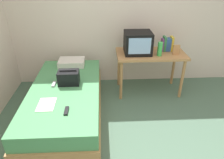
# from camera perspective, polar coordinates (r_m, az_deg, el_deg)

# --- Properties ---
(ground_plane) EXTENTS (8.00, 8.00, 0.00)m
(ground_plane) POSITION_cam_1_polar(r_m,az_deg,el_deg) (2.74, 5.18, -20.14)
(ground_plane) COLOR #4C6B56
(wall_back) EXTENTS (5.20, 0.10, 2.60)m
(wall_back) POSITION_cam_1_polar(r_m,az_deg,el_deg) (3.86, 2.07, 17.48)
(wall_back) COLOR beige
(wall_back) RESTS_ON ground
(bed) EXTENTS (1.00, 2.00, 0.53)m
(bed) POSITION_cam_1_polar(r_m,az_deg,el_deg) (3.17, -12.33, -6.47)
(bed) COLOR #B27F4C
(bed) RESTS_ON ground
(desk) EXTENTS (1.16, 0.60, 0.75)m
(desk) POSITION_cam_1_polar(r_m,az_deg,el_deg) (3.67, 10.43, 5.80)
(desk) COLOR #B27F4C
(desk) RESTS_ON ground
(tv) EXTENTS (0.44, 0.39, 0.36)m
(tv) POSITION_cam_1_polar(r_m,az_deg,el_deg) (3.52, 7.05, 9.92)
(tv) COLOR black
(tv) RESTS_ON desk
(water_bottle) EXTENTS (0.08, 0.08, 0.23)m
(water_bottle) POSITION_cam_1_polar(r_m,az_deg,el_deg) (3.50, 12.94, 8.11)
(water_bottle) COLOR green
(water_bottle) RESTS_ON desk
(book_row) EXTENTS (0.19, 0.14, 0.25)m
(book_row) POSITION_cam_1_polar(r_m,az_deg,el_deg) (3.75, 14.79, 9.32)
(book_row) COLOR #7A3D89
(book_row) RESTS_ON desk
(picture_frame) EXTENTS (0.11, 0.02, 0.16)m
(picture_frame) POSITION_cam_1_polar(r_m,az_deg,el_deg) (3.63, 17.13, 7.79)
(picture_frame) COLOR #B27F4C
(picture_frame) RESTS_ON desk
(pillow) EXTENTS (0.44, 0.32, 0.10)m
(pillow) POSITION_cam_1_polar(r_m,az_deg,el_deg) (3.68, -10.96, 4.61)
(pillow) COLOR silver
(pillow) RESTS_ON bed
(handbag) EXTENTS (0.30, 0.20, 0.23)m
(handbag) POSITION_cam_1_polar(r_m,az_deg,el_deg) (3.08, -11.74, 0.55)
(handbag) COLOR black
(handbag) RESTS_ON bed
(magazine) EXTENTS (0.21, 0.29, 0.01)m
(magazine) POSITION_cam_1_polar(r_m,az_deg,el_deg) (2.74, -17.45, -6.53)
(magazine) COLOR white
(magazine) RESTS_ON bed
(remote_dark) EXTENTS (0.04, 0.16, 0.02)m
(remote_dark) POSITION_cam_1_polar(r_m,az_deg,el_deg) (2.56, -12.34, -8.33)
(remote_dark) COLOR black
(remote_dark) RESTS_ON bed
(remote_silver) EXTENTS (0.04, 0.14, 0.02)m
(remote_silver) POSITION_cam_1_polar(r_m,az_deg,el_deg) (3.14, -15.58, -1.22)
(remote_silver) COLOR #B7B7BC
(remote_silver) RESTS_ON bed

